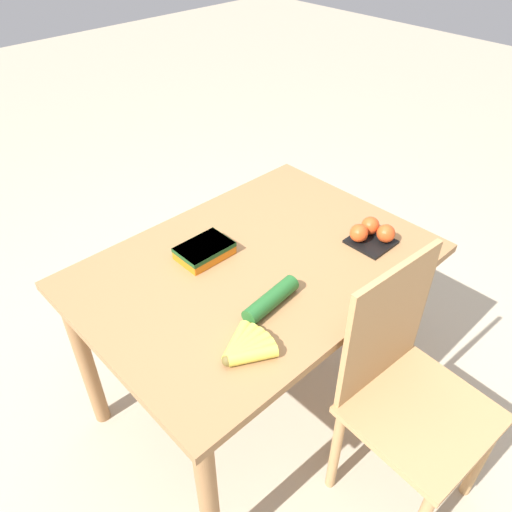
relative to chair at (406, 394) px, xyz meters
name	(u,v)px	position (x,y,z in m)	size (l,w,h in m)	color
ground_plane	(256,395)	(0.10, -0.59, -0.50)	(12.00, 12.00, 0.00)	#B7A88E
dining_table	(256,286)	(0.10, -0.59, 0.14)	(1.20, 0.85, 0.75)	#9E7044
chair	(406,394)	(0.00, 0.00, 0.00)	(0.44, 0.43, 0.95)	tan
banana_bunch	(245,348)	(0.40, -0.32, 0.27)	(0.16, 0.16, 0.04)	brown
tomato_pack	(372,233)	(-0.29, -0.39, 0.29)	(0.15, 0.15, 0.08)	black
carrot_bag	(204,250)	(0.21, -0.74, 0.28)	(0.18, 0.13, 0.05)	orange
cucumber_near	(271,300)	(0.22, -0.40, 0.28)	(0.22, 0.08, 0.05)	#236028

